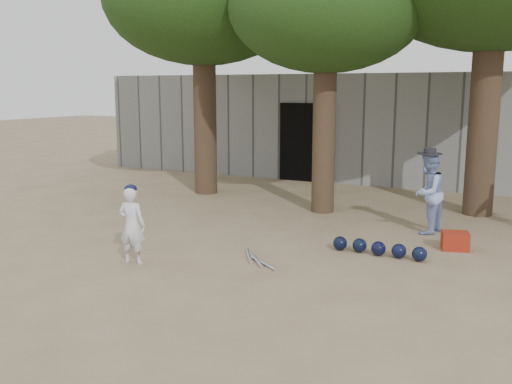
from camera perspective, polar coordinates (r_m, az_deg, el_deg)
The scene contains 7 objects.
ground at distance 8.91m, azimuth -6.38°, elevation -6.75°, with size 70.00×70.00×0.00m, color #937C5E.
boy_player at distance 8.73m, azimuth -12.30°, elevation -3.29°, with size 0.43×0.28×1.18m, color silver.
spectator_blue at distance 10.75m, azimuth 16.79°, elevation -0.09°, with size 0.72×0.56×1.49m, color #90A4DE.
red_bag at distance 9.90m, azimuth 19.28°, elevation -4.64°, with size 0.42×0.32×0.30m, color #A42315.
back_building at distance 18.11m, azimuth 11.61°, elevation 6.64°, with size 16.00×5.24×3.00m.
helmet_row at distance 9.26m, azimuth 12.16°, elevation -5.53°, with size 1.51×0.30×0.23m.
bat_pile at distance 8.79m, azimuth -0.01°, elevation -6.73°, with size 0.89×0.78×0.06m.
Camera 1 is at (4.65, -7.14, 2.61)m, focal length 40.00 mm.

